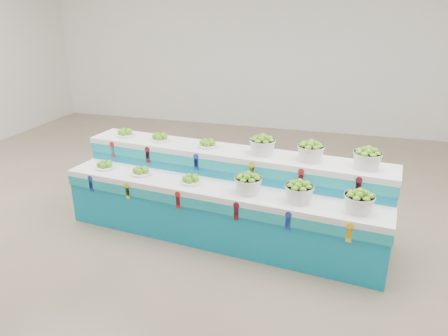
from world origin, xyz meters
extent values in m
plane|color=#6F624C|center=(0.00, 0.00, 0.00)|extent=(10.00, 10.00, 0.00)
plane|color=silver|center=(0.00, 5.00, 2.00)|extent=(10.00, 0.00, 10.00)
cylinder|color=white|center=(-0.91, -0.05, 0.77)|extent=(0.29, 0.29, 0.11)
cylinder|color=white|center=(-0.37, -0.11, 0.77)|extent=(0.29, 0.29, 0.11)
cylinder|color=white|center=(0.32, -0.18, 0.77)|extent=(0.29, 0.29, 0.11)
cylinder|color=white|center=(-0.86, 0.43, 1.07)|extent=(0.29, 0.29, 0.11)
cylinder|color=white|center=(-0.31, 0.37, 1.07)|extent=(0.29, 0.29, 0.11)
cylinder|color=white|center=(0.38, 0.30, 1.07)|extent=(0.29, 0.29, 0.11)
camera|label=1|loc=(2.00, -4.47, 2.68)|focal=33.75mm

